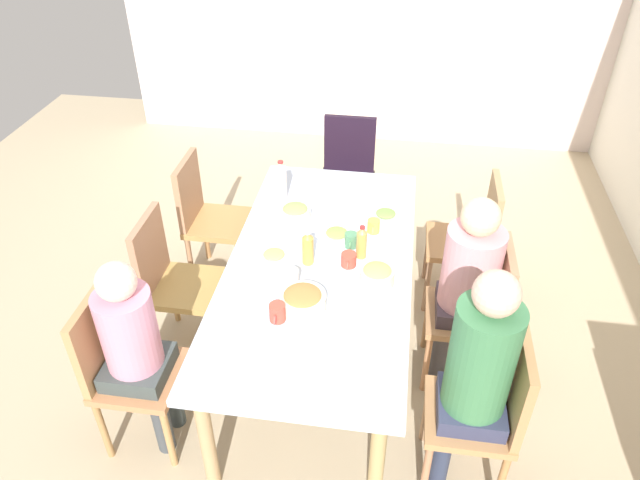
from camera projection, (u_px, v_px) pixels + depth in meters
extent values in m
plane|color=tan|center=(320.00, 355.00, 3.64)|extent=(7.18, 7.18, 0.00)
cube|color=silver|center=(371.00, 2.00, 5.31)|extent=(0.12, 4.61, 2.60)
cube|color=silver|center=(320.00, 265.00, 3.22)|extent=(2.03, 0.99, 0.04)
cylinder|color=tan|center=(284.00, 221.00, 4.21)|extent=(0.07, 0.07, 0.68)
cylinder|color=tan|center=(207.00, 440.00, 2.75)|extent=(0.07, 0.07, 0.68)
cylinder|color=tan|center=(396.00, 230.00, 4.12)|extent=(0.07, 0.07, 0.68)
cylinder|color=tan|center=(377.00, 462.00, 2.66)|extent=(0.07, 0.07, 0.68)
cube|color=#B27E4C|center=(458.00, 244.00, 3.82)|extent=(0.40, 0.40, 0.04)
cylinder|color=#B47A48|center=(481.00, 290.00, 3.80)|extent=(0.04, 0.04, 0.43)
cylinder|color=#B57B56|center=(477.00, 258.00, 4.07)|extent=(0.04, 0.04, 0.43)
cylinder|color=#A37A5B|center=(427.00, 285.00, 3.84)|extent=(0.04, 0.04, 0.43)
cylinder|color=#A37658|center=(427.00, 253.00, 4.11)|extent=(0.04, 0.04, 0.43)
cube|color=tan|center=(492.00, 216.00, 3.66)|extent=(0.38, 0.04, 0.45)
cube|color=#B07C4F|center=(462.00, 315.00, 3.28)|extent=(0.40, 0.40, 0.04)
cylinder|color=#A38351|center=(489.00, 370.00, 3.26)|extent=(0.04, 0.04, 0.43)
cylinder|color=#A47E48|center=(485.00, 327.00, 3.53)|extent=(0.04, 0.04, 0.43)
cylinder|color=#B2774E|center=(427.00, 363.00, 3.30)|extent=(0.04, 0.04, 0.43)
cylinder|color=#AA7649|center=(427.00, 321.00, 3.57)|extent=(0.04, 0.04, 0.43)
cube|color=#AC7E5A|center=(503.00, 286.00, 3.12)|extent=(0.38, 0.04, 0.45)
cylinder|color=#434249|center=(439.00, 351.00, 3.36)|extent=(0.09, 0.09, 0.45)
cylinder|color=#38383D|center=(439.00, 331.00, 3.48)|extent=(0.09, 0.09, 0.45)
cube|color=#43363F|center=(464.00, 307.00, 3.25)|extent=(0.30, 0.30, 0.10)
cylinder|color=pink|center=(471.00, 268.00, 3.08)|extent=(0.30, 0.30, 0.45)
sphere|color=beige|center=(481.00, 217.00, 2.90)|extent=(0.20, 0.20, 0.20)
cube|color=black|center=(346.00, 184.00, 4.43)|extent=(0.40, 0.40, 0.04)
cylinder|color=black|center=(369.00, 199.00, 4.67)|extent=(0.04, 0.04, 0.43)
cylinder|color=black|center=(326.00, 196.00, 4.71)|extent=(0.04, 0.04, 0.43)
cylinder|color=black|center=(365.00, 224.00, 4.40)|extent=(0.04, 0.04, 0.43)
cylinder|color=black|center=(320.00, 220.00, 4.44)|extent=(0.04, 0.04, 0.43)
cube|color=black|center=(350.00, 145.00, 4.43)|extent=(0.04, 0.38, 0.45)
cube|color=#B18149|center=(219.00, 223.00, 4.01)|extent=(0.40, 0.40, 0.04)
cylinder|color=#B57F4B|center=(206.00, 233.00, 4.30)|extent=(0.04, 0.04, 0.43)
cylinder|color=#A47653|center=(191.00, 262.00, 4.03)|extent=(0.04, 0.04, 0.43)
cylinder|color=#A57B54|center=(251.00, 238.00, 4.26)|extent=(0.04, 0.04, 0.43)
cylinder|color=#A77D53|center=(239.00, 267.00, 3.99)|extent=(0.04, 0.04, 0.43)
cube|color=#A77757|center=(188.00, 191.00, 3.89)|extent=(0.38, 0.04, 0.45)
cube|color=#B5774D|center=(141.00, 376.00, 2.93)|extent=(0.40, 0.40, 0.04)
cylinder|color=tan|center=(131.00, 376.00, 3.22)|extent=(0.04, 0.04, 0.43)
cylinder|color=#A57A49|center=(103.00, 429.00, 2.95)|extent=(0.04, 0.04, 0.43)
cylinder|color=tan|center=(191.00, 384.00, 3.18)|extent=(0.04, 0.04, 0.43)
cylinder|color=tan|center=(168.00, 437.00, 2.91)|extent=(0.04, 0.04, 0.43)
cube|color=tan|center=(96.00, 338.00, 2.82)|extent=(0.38, 0.04, 0.45)
cylinder|color=#374247|center=(172.00, 394.00, 3.11)|extent=(0.09, 0.09, 0.45)
cylinder|color=#3F4449|center=(161.00, 419.00, 2.98)|extent=(0.09, 0.09, 0.45)
cube|color=#3B4544|center=(139.00, 368.00, 2.90)|extent=(0.30, 0.30, 0.10)
cylinder|color=pink|center=(129.00, 330.00, 2.74)|extent=(0.27, 0.27, 0.42)
sphere|color=beige|center=(116.00, 282.00, 2.57)|extent=(0.18, 0.18, 0.18)
cube|color=#AC8948|center=(186.00, 288.00, 3.47)|extent=(0.40, 0.40, 0.04)
cylinder|color=tan|center=(173.00, 295.00, 3.76)|extent=(0.04, 0.04, 0.43)
cylinder|color=#A58353|center=(154.00, 333.00, 3.49)|extent=(0.04, 0.04, 0.43)
cylinder|color=tan|center=(226.00, 300.00, 3.72)|extent=(0.04, 0.04, 0.43)
cylinder|color=tan|center=(209.00, 339.00, 3.45)|extent=(0.04, 0.04, 0.43)
cube|color=#AB785A|center=(150.00, 253.00, 3.35)|extent=(0.38, 0.04, 0.45)
cube|color=#B27F4F|center=(468.00, 415.00, 2.74)|extent=(0.40, 0.40, 0.04)
cylinder|color=#B3864D|center=(494.00, 420.00, 2.99)|extent=(0.04, 0.04, 0.43)
cylinder|color=#AE7655|center=(426.00, 472.00, 2.76)|extent=(0.04, 0.04, 0.43)
cylinder|color=#AB7D56|center=(426.00, 412.00, 3.03)|extent=(0.04, 0.04, 0.43)
cube|color=#B38151|center=(518.00, 386.00, 2.58)|extent=(0.38, 0.04, 0.45)
cylinder|color=#2B344C|center=(441.00, 455.00, 2.82)|extent=(0.09, 0.09, 0.45)
cylinder|color=#2D2E44|center=(441.00, 427.00, 2.94)|extent=(0.09, 0.09, 0.45)
cube|color=#333753|center=(470.00, 407.00, 2.71)|extent=(0.30, 0.30, 0.10)
cylinder|color=#3C784B|center=(482.00, 358.00, 2.52)|extent=(0.29, 0.29, 0.55)
sphere|color=beige|center=(497.00, 294.00, 2.30)|extent=(0.19, 0.19, 0.19)
cylinder|color=silver|center=(386.00, 216.00, 3.56)|extent=(0.21, 0.21, 0.01)
ellipsoid|color=#779F4D|center=(386.00, 213.00, 3.55)|extent=(0.12, 0.12, 0.02)
cylinder|color=white|center=(337.00, 235.00, 3.40)|extent=(0.23, 0.23, 0.01)
ellipsoid|color=#869C4E|center=(337.00, 233.00, 3.39)|extent=(0.13, 0.13, 0.02)
cylinder|color=white|center=(274.00, 257.00, 3.24)|extent=(0.21, 0.21, 0.01)
ellipsoid|color=tan|center=(274.00, 254.00, 3.23)|extent=(0.12, 0.12, 0.02)
cylinder|color=beige|center=(377.00, 277.00, 3.05)|extent=(0.18, 0.18, 0.08)
ellipsoid|color=tan|center=(377.00, 270.00, 3.03)|extent=(0.14, 0.14, 0.04)
cylinder|color=beige|center=(295.00, 213.00, 3.54)|extent=(0.18, 0.18, 0.06)
ellipsoid|color=#8BA75B|center=(295.00, 209.00, 3.53)|extent=(0.15, 0.15, 0.04)
cylinder|color=beige|center=(303.00, 301.00, 2.90)|extent=(0.23, 0.23, 0.08)
ellipsoid|color=#AA783E|center=(302.00, 295.00, 2.88)|extent=(0.19, 0.19, 0.04)
cylinder|color=#4D865F|center=(351.00, 240.00, 3.30)|extent=(0.07, 0.07, 0.09)
torus|color=#4E8958|center=(350.00, 245.00, 3.27)|extent=(0.05, 0.01, 0.05)
cylinder|color=yellow|center=(374.00, 226.00, 3.42)|extent=(0.07, 0.07, 0.08)
torus|color=#EECD55|center=(373.00, 231.00, 3.38)|extent=(0.05, 0.01, 0.05)
cylinder|color=#C24636|center=(349.00, 259.00, 3.17)|extent=(0.08, 0.08, 0.07)
torus|color=#D04D3D|center=(348.00, 266.00, 3.13)|extent=(0.05, 0.01, 0.05)
cylinder|color=white|center=(291.00, 278.00, 3.03)|extent=(0.08, 0.08, 0.10)
torus|color=white|center=(289.00, 285.00, 2.98)|extent=(0.05, 0.01, 0.05)
cylinder|color=#D34938|center=(277.00, 312.00, 2.83)|extent=(0.08, 0.08, 0.09)
torus|color=#D04B42|center=(275.00, 320.00, 2.78)|extent=(0.05, 0.01, 0.05)
cylinder|color=gold|center=(362.00, 245.00, 3.21)|extent=(0.06, 0.06, 0.16)
cone|color=tan|center=(362.00, 230.00, 3.15)|extent=(0.05, 0.05, 0.03)
cylinder|color=red|center=(362.00, 227.00, 3.14)|extent=(0.03, 0.03, 0.01)
cylinder|color=gold|center=(308.00, 250.00, 3.16)|extent=(0.06, 0.06, 0.16)
cone|color=gold|center=(308.00, 236.00, 3.11)|extent=(0.06, 0.06, 0.03)
cylinder|color=white|center=(308.00, 233.00, 3.09)|extent=(0.03, 0.03, 0.01)
cylinder|color=silver|center=(281.00, 182.00, 3.68)|extent=(0.07, 0.07, 0.22)
cone|color=beige|center=(281.00, 165.00, 3.61)|extent=(0.06, 0.06, 0.03)
cylinder|color=red|center=(280.00, 162.00, 3.60)|extent=(0.03, 0.03, 0.01)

